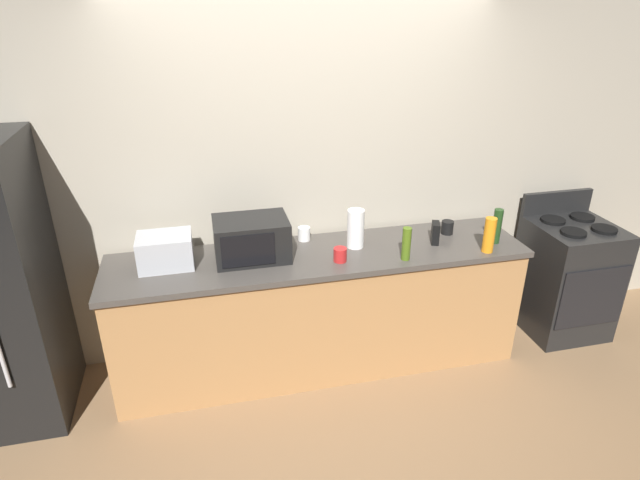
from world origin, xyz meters
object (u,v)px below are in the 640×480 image
object	(u,v)px
stove_range	(566,277)
bottle_dish_soap	(489,235)
mug_white	(304,234)
bottle_wine	(497,226)
cordless_phone	(435,233)
mug_black	(447,227)
mug_red	(340,255)
paper_towel_roll	(356,229)
bottle_olive_oil	(406,244)
microwave	(251,239)
toaster_oven	(165,251)

from	to	relation	value
stove_range	bottle_dish_soap	bearing A→B (deg)	-165.46
bottle_dish_soap	mug_white	xyz separation A→B (m)	(-1.17, 0.47, -0.07)
bottle_wine	cordless_phone	bearing A→B (deg)	167.34
mug_black	mug_red	xyz separation A→B (m)	(-0.88, -0.24, -0.00)
cordless_phone	mug_white	size ratio (longest dim) A/B	1.57
paper_towel_roll	bottle_olive_oil	size ratio (longest dim) A/B	1.20
paper_towel_roll	mug_red	distance (m)	0.26
stove_range	microwave	xyz separation A→B (m)	(-2.45, 0.05, 0.57)
bottle_dish_soap	toaster_oven	bearing A→B (deg)	172.16
bottle_wine	mug_red	xyz separation A→B (m)	(-1.14, -0.02, -0.08)
toaster_oven	paper_towel_roll	world-z (taller)	paper_towel_roll
toaster_oven	mug_white	xyz separation A→B (m)	(0.94, 0.18, -0.06)
bottle_olive_oil	bottle_dish_soap	xyz separation A→B (m)	(0.58, -0.02, 0.01)
toaster_oven	bottle_dish_soap	xyz separation A→B (m)	(2.11, -0.29, 0.02)
bottle_olive_oil	mug_black	world-z (taller)	bottle_olive_oil
toaster_oven	cordless_phone	xyz separation A→B (m)	(1.82, -0.08, -0.03)
bottle_olive_oil	bottle_wine	xyz separation A→B (m)	(0.71, 0.10, 0.01)
bottle_wine	mug_black	distance (m)	0.35
microwave	mug_red	xyz separation A→B (m)	(0.55, -0.19, -0.09)
microwave	mug_white	xyz separation A→B (m)	(0.39, 0.19, -0.09)
bottle_olive_oil	toaster_oven	bearing A→B (deg)	169.89
paper_towel_roll	bottle_olive_oil	bearing A→B (deg)	-44.59
mug_white	bottle_olive_oil	bearing A→B (deg)	-37.59
microwave	mug_black	world-z (taller)	microwave
cordless_phone	bottle_wine	size ratio (longest dim) A/B	0.60
cordless_phone	bottle_olive_oil	xyz separation A→B (m)	(-0.30, -0.19, 0.04)
microwave	toaster_oven	distance (m)	0.55
paper_towel_roll	mug_white	world-z (taller)	paper_towel_roll
toaster_oven	bottle_wine	world-z (taller)	bottle_wine
paper_towel_roll	microwave	bearing A→B (deg)	-179.82
stove_range	mug_black	xyz separation A→B (m)	(-1.02, 0.11, 0.49)
microwave	bottle_olive_oil	size ratio (longest dim) A/B	2.14
mug_black	mug_white	bearing A→B (deg)	172.69
toaster_oven	bottle_dish_soap	distance (m)	2.13
microwave	paper_towel_roll	world-z (taller)	same
mug_black	toaster_oven	bearing A→B (deg)	-178.65
stove_range	microwave	world-z (taller)	microwave
stove_range	mug_black	size ratio (longest dim) A/B	11.27
bottle_wine	mug_black	bearing A→B (deg)	139.82
mug_white	microwave	bearing A→B (deg)	-153.86
stove_range	bottle_olive_oil	distance (m)	1.59
bottle_olive_oil	mug_white	size ratio (longest dim) A/B	2.35
mug_black	bottle_wine	bearing A→B (deg)	-40.18
mug_red	bottle_wine	bearing A→B (deg)	1.26
cordless_phone	microwave	bearing A→B (deg)	-163.09
microwave	paper_towel_roll	xyz separation A→B (m)	(0.71, 0.00, 0.00)
paper_towel_roll	cordless_phone	size ratio (longest dim) A/B	1.80
toaster_oven	bottle_wine	xyz separation A→B (m)	(2.24, -0.17, 0.02)
paper_towel_roll	mug_black	distance (m)	0.72
mug_black	mug_white	world-z (taller)	same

